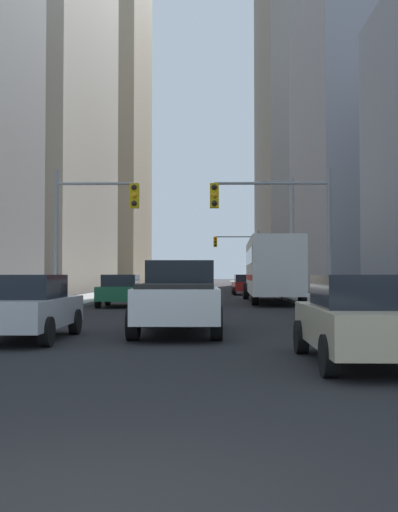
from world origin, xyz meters
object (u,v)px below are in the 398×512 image
(sedan_red, at_px, (245,285))
(pickup_truck_white, at_px, (179,297))
(sedan_green, at_px, (121,290))
(city_bus, at_px, (272,267))
(sedan_silver, at_px, (25,307))
(traffic_signal_far_right, at_px, (239,250))
(traffic_signal_near_right, at_px, (276,214))
(traffic_signal_near_left, at_px, (92,216))
(sedan_beige, at_px, (364,319))

(sedan_red, bearing_deg, pickup_truck_white, -96.82)
(pickup_truck_white, xyz_separation_m, sedan_green, (-3.39, 12.89, -0.16))
(city_bus, xyz_separation_m, sedan_silver, (-7.73, -19.20, -1.16))
(city_bus, xyz_separation_m, sedan_green, (-7.64, -4.49, -1.16))
(sedan_red, relative_size, traffic_signal_far_right, 0.71)
(sedan_silver, bearing_deg, sedan_green, 89.64)
(city_bus, distance_m, traffic_signal_near_right, 7.99)
(city_bus, height_order, pickup_truck_white, city_bus)
(traffic_signal_near_left, height_order, traffic_signal_far_right, same)
(pickup_truck_white, bearing_deg, sedan_silver, -152.39)
(sedan_beige, bearing_deg, traffic_signal_far_right, 89.53)
(city_bus, relative_size, sedan_beige, 2.74)
(sedan_beige, distance_m, sedan_green, 19.60)
(sedan_red, relative_size, traffic_signal_near_right, 0.71)
(sedan_green, distance_m, traffic_signal_far_right, 34.02)
(sedan_green, bearing_deg, traffic_signal_far_right, 77.65)
(pickup_truck_white, distance_m, traffic_signal_near_left, 11.02)
(sedan_red, xyz_separation_m, traffic_signal_near_left, (-7.72, -19.86, 3.26))
(traffic_signal_far_right, bearing_deg, traffic_signal_near_left, -102.49)
(city_bus, xyz_separation_m, traffic_signal_near_right, (-0.60, -7.67, 2.18))
(city_bus, height_order, traffic_signal_near_left, traffic_signal_near_left)
(sedan_silver, bearing_deg, traffic_signal_near_left, 93.45)
(sedan_beige, relative_size, sedan_green, 1.01)
(city_bus, relative_size, traffic_signal_near_right, 1.93)
(sedan_green, xyz_separation_m, traffic_signal_near_left, (-0.79, -3.18, 3.26))
(city_bus, height_order, sedan_silver, city_bus)
(pickup_truck_white, xyz_separation_m, traffic_signal_far_right, (3.85, 45.96, 3.15))
(sedan_beige, bearing_deg, sedan_green, 110.37)
(traffic_signal_near_left, bearing_deg, sedan_silver, -86.55)
(sedan_beige, bearing_deg, traffic_signal_near_left, 116.59)
(sedan_beige, bearing_deg, city_bus, 87.95)
(sedan_green, bearing_deg, traffic_signal_near_right, -24.30)
(pickup_truck_white, height_order, traffic_signal_near_left, traffic_signal_near_left)
(sedan_silver, bearing_deg, city_bus, 68.07)
(pickup_truck_white, xyz_separation_m, sedan_red, (3.54, 29.57, -0.16))
(city_bus, relative_size, sedan_green, 2.76)
(sedan_red, distance_m, traffic_signal_near_right, 20.14)
(sedan_beige, relative_size, sedan_silver, 1.00)
(traffic_signal_near_right, bearing_deg, traffic_signal_far_right, 89.67)
(traffic_signal_far_right, bearing_deg, sedan_silver, -98.73)
(pickup_truck_white, bearing_deg, traffic_signal_near_left, 113.30)
(sedan_green, height_order, sedan_red, same)
(traffic_signal_far_right, bearing_deg, traffic_signal_near_right, -90.33)
(sedan_green, height_order, traffic_signal_far_right, traffic_signal_far_right)
(pickup_truck_white, bearing_deg, sedan_beige, -58.02)
(sedan_green, height_order, traffic_signal_near_left, traffic_signal_near_left)
(traffic_signal_near_left, distance_m, traffic_signal_near_right, 7.82)
(sedan_green, relative_size, traffic_signal_far_right, 0.70)
(sedan_silver, distance_m, sedan_red, 32.17)
(sedan_red, bearing_deg, traffic_signal_near_left, -111.24)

